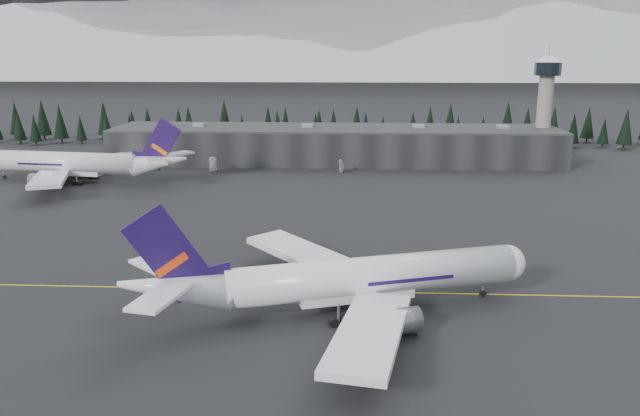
# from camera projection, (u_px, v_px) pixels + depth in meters

# --- Properties ---
(ground) EXTENTS (1400.00, 1400.00, 0.00)m
(ground) POSITION_uv_depth(u_px,v_px,m) (314.00, 287.00, 108.02)
(ground) COLOR black
(ground) RESTS_ON ground
(taxiline) EXTENTS (400.00, 0.40, 0.02)m
(taxiline) POSITION_uv_depth(u_px,v_px,m) (313.00, 291.00, 106.08)
(taxiline) COLOR gold
(taxiline) RESTS_ON ground
(terminal) EXTENTS (160.00, 30.00, 12.60)m
(terminal) POSITION_uv_depth(u_px,v_px,m) (335.00, 144.00, 227.44)
(terminal) COLOR black
(terminal) RESTS_ON ground
(control_tower) EXTENTS (10.00, 10.00, 37.70)m
(control_tower) POSITION_uv_depth(u_px,v_px,m) (545.00, 97.00, 222.34)
(control_tower) COLOR gray
(control_tower) RESTS_ON ground
(treeline) EXTENTS (360.00, 20.00, 15.00)m
(treeline) POSITION_uv_depth(u_px,v_px,m) (337.00, 129.00, 262.95)
(treeline) COLOR black
(treeline) RESTS_ON ground
(mountain_ridge) EXTENTS (4400.00, 900.00, 420.00)m
(mountain_ridge) POSITION_uv_depth(u_px,v_px,m) (350.00, 73.00, 1075.83)
(mountain_ridge) COLOR white
(mountain_ridge) RESTS_ON ground
(jet_main) EXTENTS (63.55, 57.36, 19.17)m
(jet_main) POSITION_uv_depth(u_px,v_px,m) (339.00, 280.00, 96.22)
(jet_main) COLOR white
(jet_main) RESTS_ON ground
(jet_parked) EXTENTS (69.56, 63.86, 20.50)m
(jet_parked) POSITION_uv_depth(u_px,v_px,m) (80.00, 163.00, 192.45)
(jet_parked) COLOR silver
(jet_parked) RESTS_ON ground
(gse_vehicle_a) EXTENTS (3.91, 5.64, 1.43)m
(gse_vehicle_a) POSITION_uv_depth(u_px,v_px,m) (213.00, 170.00, 209.47)
(gse_vehicle_a) COLOR silver
(gse_vehicle_a) RESTS_ON ground
(gse_vehicle_b) EXTENTS (4.93, 3.27, 1.56)m
(gse_vehicle_b) POSITION_uv_depth(u_px,v_px,m) (342.00, 170.00, 207.77)
(gse_vehicle_b) COLOR #B8B8BA
(gse_vehicle_b) RESTS_ON ground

